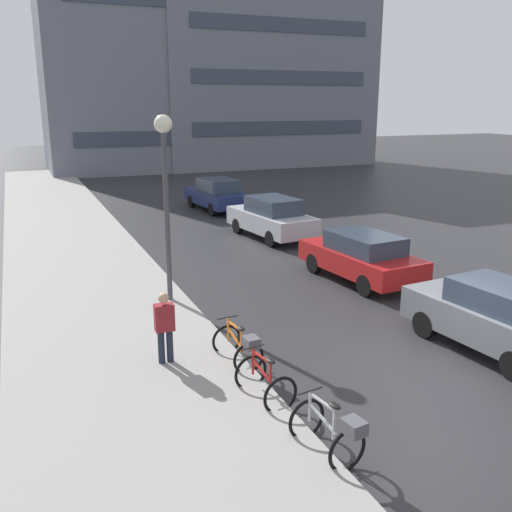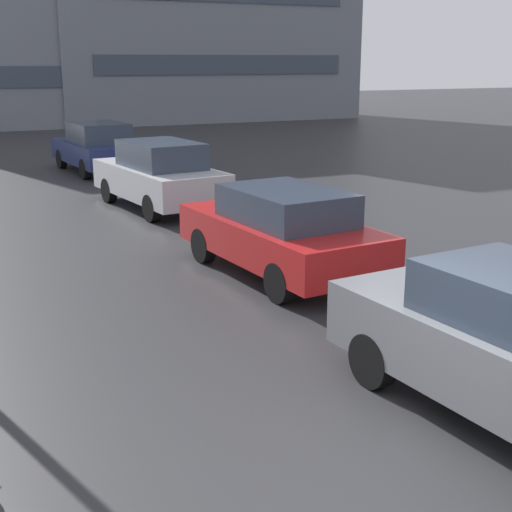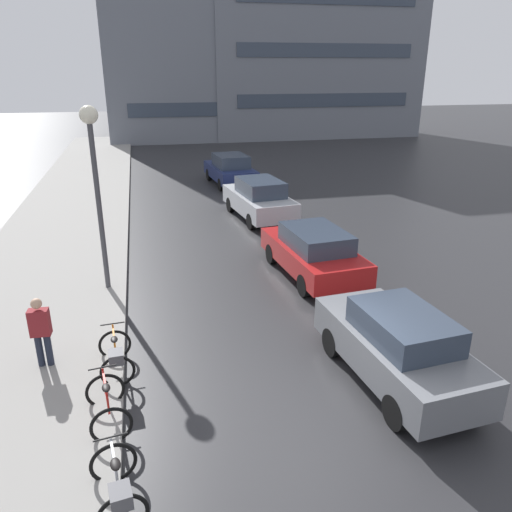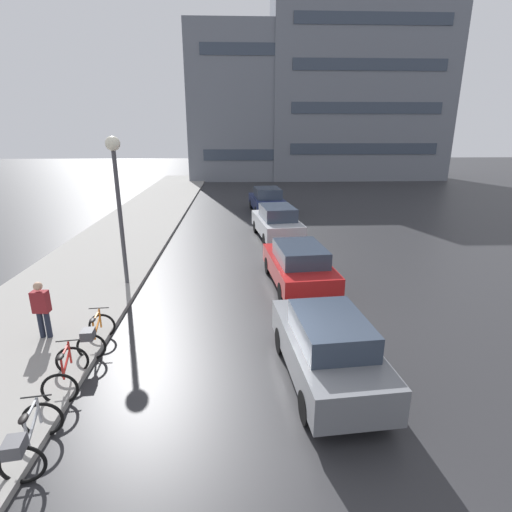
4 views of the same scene
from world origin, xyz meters
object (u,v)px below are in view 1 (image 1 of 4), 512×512
at_px(bicycle_nearest, 332,431).
at_px(bicycle_third, 240,346).
at_px(car_red, 362,256).
at_px(streetlamp, 165,171).
at_px(car_grey, 494,317).
at_px(car_silver, 272,217).
at_px(bicycle_second, 265,382).
at_px(car_navy, 217,194).
at_px(pedestrian, 165,326).

relative_size(bicycle_nearest, bicycle_third, 0.99).
bearing_deg(bicycle_nearest, bicycle_third, 92.23).
bearing_deg(car_red, streetlamp, 178.04).
height_order(car_grey, car_silver, car_silver).
bearing_deg(bicycle_nearest, streetlamp, 93.70).
xyz_separation_m(bicycle_second, car_navy, (5.61, 18.79, 0.42)).
bearing_deg(car_red, car_grey, -92.04).
bearing_deg(bicycle_nearest, car_grey, 21.51).
height_order(bicycle_second, car_grey, car_grey).
relative_size(bicycle_third, car_silver, 0.31).
distance_m(bicycle_third, car_grey, 5.69).
distance_m(bicycle_nearest, car_red, 9.52).
distance_m(bicycle_second, car_silver, 13.31).
xyz_separation_m(bicycle_third, pedestrian, (-1.46, 0.55, 0.47)).
distance_m(bicycle_third, car_navy, 18.14).
distance_m(car_red, streetlamp, 6.73).
xyz_separation_m(bicycle_nearest, car_navy, (5.37, 20.84, 0.32)).
distance_m(pedestrian, streetlamp, 4.84).
relative_size(car_grey, car_navy, 0.92).
distance_m(car_grey, car_navy, 18.73).
xyz_separation_m(car_navy, pedestrian, (-6.97, -16.73, 0.13)).
relative_size(bicycle_second, bicycle_third, 0.83).
bearing_deg(car_grey, streetlamp, 135.20).
height_order(pedestrian, streetlamp, streetlamp).
relative_size(car_navy, streetlamp, 0.88).
relative_size(bicycle_nearest, car_grey, 0.34).
height_order(car_red, streetlamp, streetlamp).
height_order(bicycle_third, pedestrian, pedestrian).
height_order(car_silver, streetlamp, streetlamp).
bearing_deg(car_navy, car_silver, -89.91).
bearing_deg(car_navy, streetlamp, -114.50).
bearing_deg(car_grey, car_silver, 89.87).
relative_size(car_navy, pedestrian, 2.70).
height_order(bicycle_nearest, car_red, car_red).
relative_size(bicycle_second, streetlamp, 0.23).
bearing_deg(bicycle_second, streetlamp, 92.67).
xyz_separation_m(car_red, streetlamp, (-6.07, 0.21, 2.91)).
xyz_separation_m(bicycle_nearest, pedestrian, (-1.60, 4.11, 0.45)).
bearing_deg(bicycle_second, car_red, 44.45).
height_order(bicycle_third, car_navy, car_navy).
xyz_separation_m(bicycle_second, car_red, (5.79, 5.68, 0.39)).
distance_m(car_grey, streetlamp, 8.75).
bearing_deg(bicycle_third, bicycle_second, -93.81).
relative_size(bicycle_third, car_grey, 0.34).
height_order(bicycle_third, car_grey, car_grey).
height_order(car_red, pedestrian, pedestrian).
relative_size(bicycle_nearest, car_silver, 0.31).
distance_m(bicycle_third, car_silver, 11.91).
relative_size(car_grey, streetlamp, 0.82).
xyz_separation_m(bicycle_nearest, bicycle_second, (-0.24, 2.05, -0.10)).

